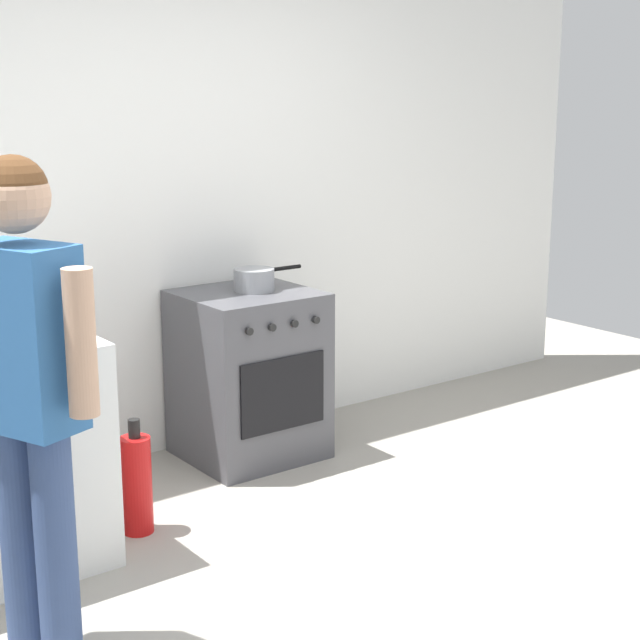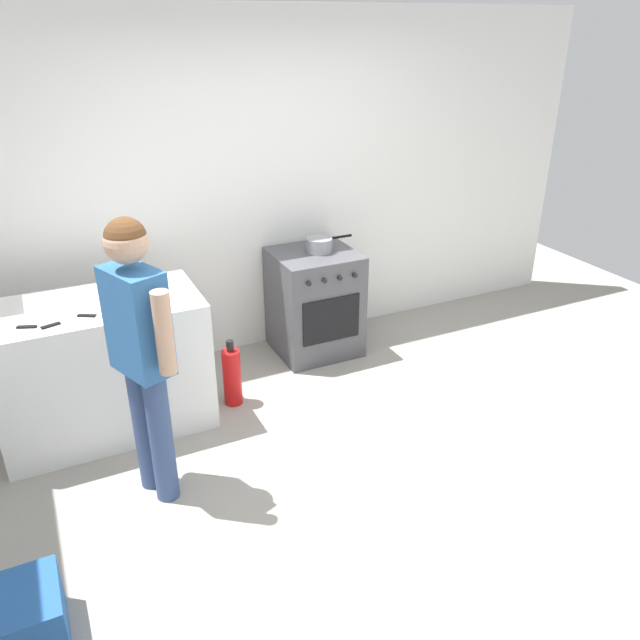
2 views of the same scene
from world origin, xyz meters
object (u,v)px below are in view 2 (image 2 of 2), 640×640
at_px(knife_paring, 92,316).
at_px(recycling_crate_lower, 0,628).
at_px(knife_bread, 128,300).
at_px(oven_left, 315,302).
at_px(fire_extinguisher, 232,376).
at_px(person, 140,341).
at_px(pot, 320,245).
at_px(knife_carving, 10,328).
at_px(knife_chef, 35,330).

relative_size(knife_paring, recycling_crate_lower, 0.38).
bearing_deg(knife_bread, knife_paring, -148.04).
relative_size(oven_left, fire_extinguisher, 1.70).
distance_m(knife_bread, fire_extinguisher, 0.93).
xyz_separation_m(knife_bread, recycling_crate_lower, (-0.90, -1.49, -0.76)).
distance_m(oven_left, person, 2.02).
relative_size(pot, knife_paring, 1.95).
height_order(knife_bread, person, person).
height_order(knife_bread, recycling_crate_lower, knife_bread).
bearing_deg(knife_bread, pot, 15.74).
distance_m(fire_extinguisher, recycling_crate_lower, 2.09).
xyz_separation_m(pot, knife_paring, (-1.77, -0.58, -0.00)).
bearing_deg(knife_carving, fire_extinguisher, 2.36).
relative_size(pot, knife_bread, 1.16).
bearing_deg(recycling_crate_lower, knife_carving, 80.80).
relative_size(knife_chef, fire_extinguisher, 0.61).
bearing_deg(fire_extinguisher, recycling_crate_lower, -136.64).
relative_size(knife_bread, knife_chef, 1.08).
height_order(knife_carving, fire_extinguisher, knife_carving).
height_order(pot, knife_chef, pot).
bearing_deg(person, oven_left, 36.99).
distance_m(knife_carving, knife_chef, 0.16).
distance_m(oven_left, fire_extinguisher, 1.01).
bearing_deg(knife_bread, knife_carving, -171.42).
xyz_separation_m(pot, person, (-1.60, -1.17, 0.08)).
bearing_deg(knife_bread, knife_chef, -159.79).
bearing_deg(person, recycling_crate_lower, -138.38).
bearing_deg(knife_carving, oven_left, 13.78).
xyz_separation_m(pot, knife_bread, (-1.54, -0.43, -0.00)).
bearing_deg(knife_carving, recycling_crate_lower, -99.20).
xyz_separation_m(pot, knife_chef, (-2.09, -0.64, -0.00)).
xyz_separation_m(knife_bread, fire_extinguisher, (0.62, -0.05, -0.69)).
bearing_deg(knife_chef, knife_paring, 10.27).
xyz_separation_m(knife_chef, recycling_crate_lower, (-0.35, -1.28, -0.76)).
xyz_separation_m(knife_carving, knife_chef, (0.13, -0.10, 0.00)).
relative_size(pot, knife_chef, 1.25).
distance_m(oven_left, knife_carving, 2.28).
xyz_separation_m(knife_carving, recycling_crate_lower, (-0.22, -1.38, -0.76)).
bearing_deg(person, knife_carving, 134.06).
xyz_separation_m(oven_left, recycling_crate_lower, (-2.39, -1.92, -0.29)).
relative_size(pot, recycling_crate_lower, 0.73).
xyz_separation_m(oven_left, knife_chef, (-2.04, -0.63, 0.48)).
distance_m(oven_left, knife_paring, 1.88).
bearing_deg(knife_carving, pot, 13.60).
bearing_deg(pot, knife_paring, -161.92).
xyz_separation_m(knife_chef, fire_extinguisher, (1.17, 0.15, -0.69)).
bearing_deg(knife_paring, knife_chef, -169.73).
bearing_deg(recycling_crate_lower, oven_left, 38.69).
distance_m(oven_left, pot, 0.48).
xyz_separation_m(fire_extinguisher, recycling_crate_lower, (-1.52, -1.44, -0.08)).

